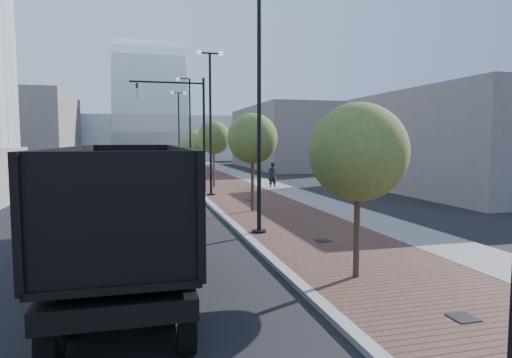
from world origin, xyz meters
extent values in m
cube|color=#4C2D23|center=(3.50, 40.00, 0.06)|extent=(7.00, 140.00, 0.12)
cube|color=slate|center=(6.20, 40.00, 0.07)|extent=(2.40, 140.00, 0.13)
cube|color=gray|center=(0.00, 40.00, 0.07)|extent=(0.30, 140.00, 0.14)
cube|color=slate|center=(-13.00, 40.00, 0.06)|extent=(4.00, 140.00, 0.12)
cube|color=black|center=(-4.04, 12.01, 1.72)|extent=(2.56, 2.66, 2.64)
cube|color=black|center=(-4.03, 13.51, 0.86)|extent=(2.44, 0.53, 1.32)
cube|color=black|center=(-4.06, 10.51, 1.06)|extent=(2.54, 0.83, 0.51)
cube|color=black|center=(-4.11, 5.02, 1.06)|extent=(2.52, 9.35, 0.35)
cube|color=black|center=(-4.11, 5.02, 1.47)|extent=(2.62, 9.35, 0.12)
cube|color=black|center=(-5.37, 5.03, 2.48)|extent=(0.21, 9.33, 2.03)
cube|color=black|center=(-2.84, 5.00, 2.48)|extent=(0.21, 9.33, 2.03)
cube|color=black|center=(-4.15, 0.48, 2.48)|extent=(2.53, 0.14, 2.03)
cube|color=black|center=(-4.07, 9.55, 2.48)|extent=(2.53, 0.14, 2.03)
cylinder|color=black|center=(-5.11, 11.42, 0.56)|extent=(0.31, 1.12, 1.11)
cylinder|color=silver|center=(-5.11, 11.42, 0.56)|extent=(0.35, 0.61, 0.61)
cylinder|color=black|center=(-2.98, 11.41, 0.56)|extent=(0.31, 1.12, 1.11)
cylinder|color=silver|center=(-2.98, 11.41, 0.56)|extent=(0.35, 0.61, 0.61)
cylinder|color=black|center=(-5.10, 13.02, 0.56)|extent=(0.31, 1.12, 1.11)
cylinder|color=silver|center=(-5.10, 13.02, 0.56)|extent=(0.35, 0.61, 0.61)
cylinder|color=black|center=(-2.97, 13.01, 0.56)|extent=(0.31, 1.12, 1.11)
cylinder|color=silver|center=(-2.97, 13.01, 0.56)|extent=(0.35, 0.61, 0.61)
cylinder|color=black|center=(-5.21, 1.22, 0.56)|extent=(0.31, 1.12, 1.11)
cylinder|color=silver|center=(-5.21, 1.22, 0.56)|extent=(0.35, 0.61, 0.61)
cylinder|color=black|center=(-3.08, 1.21, 0.56)|extent=(0.31, 1.12, 1.11)
cylinder|color=silver|center=(-3.08, 1.21, 0.56)|extent=(0.35, 0.61, 0.61)
cylinder|color=black|center=(-5.19, 2.42, 0.56)|extent=(0.31, 1.12, 1.11)
cylinder|color=silver|center=(-5.19, 2.42, 0.56)|extent=(0.35, 0.61, 0.61)
cylinder|color=black|center=(-3.07, 2.41, 0.56)|extent=(0.31, 1.12, 1.11)
cylinder|color=silver|center=(-3.07, 2.41, 0.56)|extent=(0.35, 0.61, 0.61)
cylinder|color=black|center=(-5.14, 8.22, 0.56)|extent=(0.31, 1.12, 1.11)
cylinder|color=silver|center=(-5.14, 8.22, 0.56)|extent=(0.35, 0.61, 0.61)
cylinder|color=black|center=(-3.01, 8.21, 0.56)|extent=(0.31, 1.12, 1.11)
cylinder|color=silver|center=(-3.01, 8.21, 0.56)|extent=(0.35, 0.61, 0.61)
cylinder|color=black|center=(-5.13, 9.42, 0.56)|extent=(0.31, 1.12, 1.11)
cylinder|color=silver|center=(-5.13, 9.42, 0.56)|extent=(0.35, 0.61, 0.61)
cylinder|color=black|center=(-3.00, 9.41, 0.56)|extent=(0.31, 1.12, 1.11)
cylinder|color=silver|center=(-3.00, 9.41, 0.56)|extent=(0.35, 0.61, 0.61)
imported|color=silver|center=(-3.12, 26.26, 0.83)|extent=(1.99, 5.11, 1.66)
imported|color=black|center=(-7.11, 42.37, 0.65)|extent=(3.73, 5.17, 1.31)
imported|color=black|center=(-2.27, 38.09, 0.78)|extent=(2.76, 5.60, 1.57)
imported|color=black|center=(5.78, 25.46, 1.01)|extent=(0.83, 0.63, 2.03)
cylinder|color=black|center=(0.60, 10.00, 0.10)|extent=(0.56, 0.56, 0.20)
cylinder|color=black|center=(0.60, 10.00, 4.62)|extent=(0.16, 0.16, 9.00)
cylinder|color=black|center=(0.60, 22.00, 0.10)|extent=(0.56, 0.56, 0.20)
cylinder|color=black|center=(0.60, 22.00, 4.62)|extent=(0.16, 0.16, 9.00)
cylinder|color=black|center=(0.60, 22.00, 9.12)|extent=(1.40, 0.10, 0.10)
sphere|color=silver|center=(-0.10, 22.00, 9.12)|extent=(0.32, 0.32, 0.32)
sphere|color=silver|center=(1.30, 22.00, 9.12)|extent=(0.32, 0.32, 0.32)
cylinder|color=black|center=(0.60, 34.00, 0.10)|extent=(0.56, 0.56, 0.20)
cylinder|color=black|center=(0.60, 34.00, 4.62)|extent=(0.16, 0.16, 9.00)
cylinder|color=black|center=(0.10, 34.00, 9.12)|extent=(1.00, 0.10, 0.10)
sphere|color=silver|center=(-0.40, 34.00, 9.05)|extent=(0.32, 0.32, 0.32)
cylinder|color=black|center=(0.60, 46.00, 0.10)|extent=(0.56, 0.56, 0.20)
cylinder|color=black|center=(0.60, 46.00, 4.62)|extent=(0.16, 0.16, 9.00)
cylinder|color=black|center=(0.60, 46.00, 9.12)|extent=(1.40, 0.10, 0.10)
sphere|color=silver|center=(-0.10, 46.00, 9.12)|extent=(0.32, 0.32, 0.32)
sphere|color=silver|center=(1.30, 46.00, 9.12)|extent=(0.32, 0.32, 0.32)
cylinder|color=black|center=(0.60, 25.00, 4.00)|extent=(0.18, 0.18, 8.00)
cylinder|color=black|center=(-1.90, 25.00, 7.60)|extent=(5.00, 0.12, 0.12)
imported|color=black|center=(-3.90, 25.00, 7.00)|extent=(0.16, 0.20, 1.00)
cylinder|color=#382619|center=(1.60, 4.00, 1.57)|extent=(0.16, 0.16, 3.13)
sphere|color=#485C1F|center=(1.60, 4.00, 3.35)|extent=(2.52, 2.52, 2.52)
sphere|color=#485C1F|center=(2.00, 4.30, 3.13)|extent=(1.76, 1.76, 1.76)
sphere|color=#485C1F|center=(1.30, 3.70, 3.67)|extent=(1.51, 1.51, 1.51)
cylinder|color=#382619|center=(1.60, 15.00, 1.75)|extent=(0.16, 0.16, 3.50)
sphere|color=#455B1F|center=(1.60, 15.00, 3.75)|extent=(2.49, 2.49, 2.49)
sphere|color=#455B1F|center=(2.00, 15.30, 3.50)|extent=(1.74, 1.74, 1.74)
sphere|color=#455B1F|center=(1.30, 14.70, 4.10)|extent=(1.49, 1.49, 1.49)
cylinder|color=#382619|center=(1.60, 27.00, 1.80)|extent=(0.16, 0.16, 3.60)
sphere|color=#45541C|center=(1.60, 27.00, 3.86)|extent=(2.50, 2.50, 2.50)
sphere|color=#45541C|center=(2.00, 27.30, 3.60)|extent=(1.75, 1.75, 1.75)
sphere|color=#45541C|center=(1.30, 26.70, 4.22)|extent=(1.50, 1.50, 1.50)
cylinder|color=#382619|center=(1.60, 39.00, 1.51)|extent=(0.16, 0.16, 3.02)
sphere|color=#3F6121|center=(1.60, 39.00, 3.24)|extent=(2.77, 2.77, 2.77)
sphere|color=#3F6121|center=(2.00, 39.30, 3.02)|extent=(1.94, 1.94, 1.94)
sphere|color=#3F6121|center=(1.30, 38.70, 3.54)|extent=(1.66, 1.66, 1.66)
cube|color=#B3BBBE|center=(-2.00, 85.00, 4.00)|extent=(50.00, 28.00, 8.00)
cube|color=#635C59|center=(-20.00, 60.00, 5.00)|extent=(14.00, 20.00, 10.00)
cube|color=#69625F|center=(16.00, 50.00, 4.00)|extent=(12.00, 22.00, 8.00)
cube|color=#67605D|center=(18.00, 20.00, 3.50)|extent=(10.00, 16.00, 7.00)
cube|color=black|center=(2.40, 1.00, 0.13)|extent=(0.50, 0.50, 0.02)
cube|color=black|center=(2.40, 8.00, 0.13)|extent=(0.50, 0.50, 0.02)
cube|color=black|center=(2.40, 19.00, 0.13)|extent=(0.50, 0.50, 0.02)
camera|label=1|loc=(-3.75, -6.20, 3.65)|focal=31.00mm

